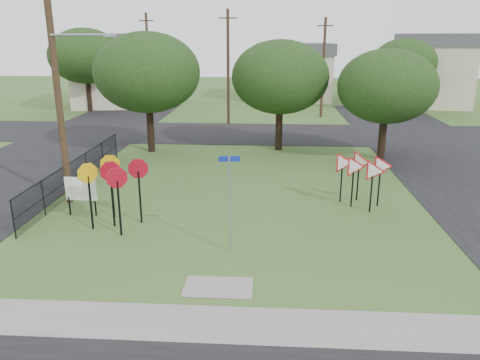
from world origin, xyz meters
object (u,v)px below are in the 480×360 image
at_px(street_name_sign, 229,199).
at_px(info_board, 81,190).
at_px(stop_sign_cluster, 113,178).
at_px(yield_sign_cluster, 362,168).

relative_size(street_name_sign, info_board, 2.06).
relative_size(stop_sign_cluster, yield_sign_cluster, 1.02).
relative_size(yield_sign_cluster, info_board, 1.57).
height_order(yield_sign_cluster, info_board, yield_sign_cluster).
relative_size(street_name_sign, yield_sign_cluster, 1.31).
distance_m(stop_sign_cluster, yield_sign_cluster, 10.09).
height_order(street_name_sign, info_board, street_name_sign).
relative_size(stop_sign_cluster, info_board, 1.61).
bearing_deg(stop_sign_cluster, info_board, 149.96).
height_order(street_name_sign, yield_sign_cluster, street_name_sign).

